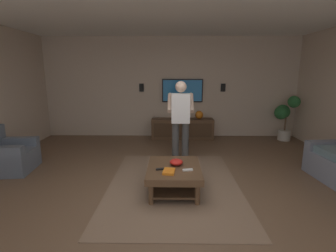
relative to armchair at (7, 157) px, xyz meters
The scene contains 16 objects.
ground_plane 3.18m from the armchair, 107.53° to the right, with size 8.84×8.84×0.00m, color brown.
wall_back_tv 4.25m from the armchair, 47.38° to the right, with size 0.10×7.26×2.77m, color #BCA893.
area_rug 3.14m from the armchair, 100.57° to the right, with size 2.88×2.08×0.01m, color #7A604C.
armchair is the anchor object (origin of this frame).
coffee_table 3.18m from the armchair, 104.12° to the right, with size 1.00×0.80×0.40m.
media_console 4.14m from the armchair, 53.81° to the right, with size 0.45×1.70×0.55m.
tv 4.41m from the armchair, 51.21° to the right, with size 0.05×1.14×0.64m.
person_standing 3.33m from the armchair, 80.15° to the right, with size 0.54×0.54×1.64m.
potted_plant_tall 6.53m from the armchair, 69.01° to the right, with size 0.62×0.55×1.21m.
bowl 3.20m from the armchair, 102.75° to the right, with size 0.20×0.20×0.09m, color red.
remote_white 3.41m from the armchair, 105.94° to the right, with size 0.15×0.04×0.02m, color white.
remote_black 3.03m from the armchair, 107.43° to the right, with size 0.15×0.04×0.02m, color black.
book 3.17m from the armchair, 108.63° to the right, with size 0.22×0.16×0.04m, color orange.
vase_round 4.55m from the armchair, 57.00° to the right, with size 0.22×0.22×0.22m, color orange.
wall_speaker_left 5.34m from the armchair, 58.91° to the right, with size 0.06×0.12×0.22m, color black.
wall_speaker_right 3.65m from the armchair, 39.17° to the right, with size 0.06×0.12×0.22m, color black.
Camera 1 is at (-3.43, -0.02, 1.80)m, focal length 26.87 mm.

